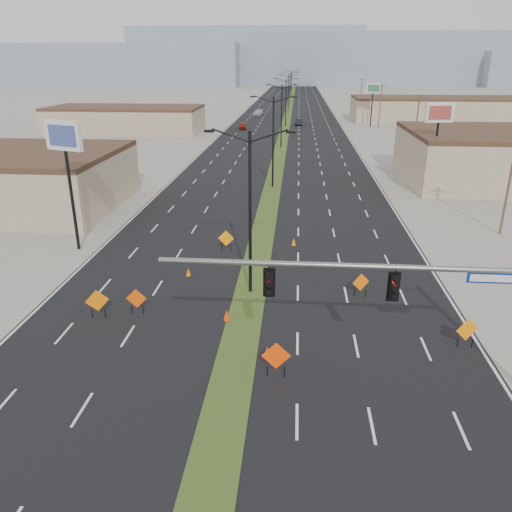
# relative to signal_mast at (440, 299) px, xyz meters

# --- Properties ---
(ground) EXTENTS (600.00, 600.00, 0.00)m
(ground) POSITION_rel_signal_mast_xyz_m (-8.56, -2.00, -4.79)
(ground) COLOR gray
(ground) RESTS_ON ground
(road_surface) EXTENTS (25.00, 400.00, 0.02)m
(road_surface) POSITION_rel_signal_mast_xyz_m (-8.56, 98.00, -4.79)
(road_surface) COLOR black
(road_surface) RESTS_ON ground
(median_strip) EXTENTS (2.00, 400.00, 0.04)m
(median_strip) POSITION_rel_signal_mast_xyz_m (-8.56, 98.00, -4.79)
(median_strip) COLOR #364C1B
(median_strip) RESTS_ON ground
(building_sw_far) EXTENTS (30.00, 14.00, 4.50)m
(building_sw_far) POSITION_rel_signal_mast_xyz_m (-40.56, 83.00, -2.54)
(building_sw_far) COLOR tan
(building_sw_far) RESTS_ON ground
(building_se_far) EXTENTS (44.00, 16.00, 5.00)m
(building_se_far) POSITION_rel_signal_mast_xyz_m (29.44, 108.00, -2.29)
(building_se_far) COLOR tan
(building_se_far) RESTS_ON ground
(mesa_west) EXTENTS (180.00, 50.00, 22.00)m
(mesa_west) POSITION_rel_signal_mast_xyz_m (-128.56, 278.00, 6.21)
(mesa_west) COLOR gray
(mesa_west) RESTS_ON ground
(mesa_center) EXTENTS (220.00, 50.00, 28.00)m
(mesa_center) POSITION_rel_signal_mast_xyz_m (31.44, 298.00, 9.21)
(mesa_center) COLOR gray
(mesa_center) RESTS_ON ground
(mesa_backdrop) EXTENTS (140.00, 50.00, 32.00)m
(mesa_backdrop) POSITION_rel_signal_mast_xyz_m (-38.56, 318.00, 11.21)
(mesa_backdrop) COLOR gray
(mesa_backdrop) RESTS_ON ground
(signal_mast) EXTENTS (16.30, 0.60, 8.00)m
(signal_mast) POSITION_rel_signal_mast_xyz_m (0.00, 0.00, 0.00)
(signal_mast) COLOR slate
(signal_mast) RESTS_ON ground
(streetlight_0) EXTENTS (5.15, 0.24, 10.02)m
(streetlight_0) POSITION_rel_signal_mast_xyz_m (-8.56, 10.00, 0.63)
(streetlight_0) COLOR black
(streetlight_0) RESTS_ON ground
(streetlight_1) EXTENTS (5.15, 0.24, 10.02)m
(streetlight_1) POSITION_rel_signal_mast_xyz_m (-8.56, 38.00, 0.63)
(streetlight_1) COLOR black
(streetlight_1) RESTS_ON ground
(streetlight_2) EXTENTS (5.15, 0.24, 10.02)m
(streetlight_2) POSITION_rel_signal_mast_xyz_m (-8.56, 66.00, 0.63)
(streetlight_2) COLOR black
(streetlight_2) RESTS_ON ground
(streetlight_3) EXTENTS (5.15, 0.24, 10.02)m
(streetlight_3) POSITION_rel_signal_mast_xyz_m (-8.56, 94.00, 0.63)
(streetlight_3) COLOR black
(streetlight_3) RESTS_ON ground
(streetlight_4) EXTENTS (5.15, 0.24, 10.02)m
(streetlight_4) POSITION_rel_signal_mast_xyz_m (-8.56, 122.00, 0.63)
(streetlight_4) COLOR black
(streetlight_4) RESTS_ON ground
(streetlight_5) EXTENTS (5.15, 0.24, 10.02)m
(streetlight_5) POSITION_rel_signal_mast_xyz_m (-8.56, 150.00, 0.63)
(streetlight_5) COLOR black
(streetlight_5) RESTS_ON ground
(streetlight_6) EXTENTS (5.15, 0.24, 10.02)m
(streetlight_6) POSITION_rel_signal_mast_xyz_m (-8.56, 178.00, 0.63)
(streetlight_6) COLOR black
(streetlight_6) RESTS_ON ground
(utility_pole_0) EXTENTS (1.60, 0.20, 9.00)m
(utility_pole_0) POSITION_rel_signal_mast_xyz_m (11.44, 23.00, -0.12)
(utility_pole_0) COLOR #4C3823
(utility_pole_0) RESTS_ON ground
(utility_pole_1) EXTENTS (1.60, 0.20, 9.00)m
(utility_pole_1) POSITION_rel_signal_mast_xyz_m (11.44, 58.00, -0.12)
(utility_pole_1) COLOR #4C3823
(utility_pole_1) RESTS_ON ground
(utility_pole_2) EXTENTS (1.60, 0.20, 9.00)m
(utility_pole_2) POSITION_rel_signal_mast_xyz_m (11.44, 93.00, -0.12)
(utility_pole_2) COLOR #4C3823
(utility_pole_2) RESTS_ON ground
(utility_pole_3) EXTENTS (1.60, 0.20, 9.00)m
(utility_pole_3) POSITION_rel_signal_mast_xyz_m (11.44, 128.00, -0.12)
(utility_pole_3) COLOR #4C3823
(utility_pole_3) RESTS_ON ground
(car_left) EXTENTS (1.93, 4.04, 1.33)m
(car_left) POSITION_rel_signal_mast_xyz_m (-17.48, 88.93, -4.12)
(car_left) COLOR maroon
(car_left) RESTS_ON ground
(car_mid) EXTENTS (1.71, 4.29, 1.39)m
(car_mid) POSITION_rel_signal_mast_xyz_m (-5.57, 96.54, -4.10)
(car_mid) COLOR black
(car_mid) RESTS_ON ground
(car_far) EXTENTS (2.59, 5.05, 1.40)m
(car_far) POSITION_rel_signal_mast_xyz_m (-16.23, 116.91, -4.09)
(car_far) COLOR #A9AEB3
(car_far) RESTS_ON ground
(construction_sign_0) EXTENTS (1.19, 0.57, 1.72)m
(construction_sign_0) POSITION_rel_signal_mast_xyz_m (-16.85, 5.90, -3.78)
(construction_sign_0) COLOR orange
(construction_sign_0) RESTS_ON ground
(construction_sign_1) EXTENTS (1.17, 0.07, 1.56)m
(construction_sign_1) POSITION_rel_signal_mast_xyz_m (-14.80, 6.55, -3.88)
(construction_sign_1) COLOR #E14904
(construction_sign_1) RESTS_ON ground
(construction_sign_2) EXTENTS (1.23, 0.10, 1.64)m
(construction_sign_2) POSITION_rel_signal_mast_xyz_m (-11.07, 17.07, -3.83)
(construction_sign_2) COLOR orange
(construction_sign_2) RESTS_ON ground
(construction_sign_3) EXTENTS (1.36, 0.14, 1.81)m
(construction_sign_3) POSITION_rel_signal_mast_xyz_m (-6.56, 1.02, -3.72)
(construction_sign_3) COLOR #EB3D04
(construction_sign_3) RESTS_ON ground
(construction_sign_4) EXTENTS (1.06, 0.51, 1.53)m
(construction_sign_4) POSITION_rel_signal_mast_xyz_m (-1.72, 9.89, -3.90)
(construction_sign_4) COLOR #F86405
(construction_sign_4) RESTS_ON ground
(construction_sign_5) EXTENTS (1.19, 0.44, 1.65)m
(construction_sign_5) POSITION_rel_signal_mast_xyz_m (2.94, 4.34, -3.82)
(construction_sign_5) COLOR orange
(construction_sign_5) RESTS_ON ground
(cone_0) EXTENTS (0.39, 0.39, 0.59)m
(cone_0) POSITION_rel_signal_mast_xyz_m (-7.04, 2.67, -4.50)
(cone_0) COLOR #EC5D04
(cone_0) RESTS_ON ground
(cone_1) EXTENTS (0.44, 0.44, 0.65)m
(cone_1) POSITION_rel_signal_mast_xyz_m (-9.55, 6.19, -4.47)
(cone_1) COLOR #EE3605
(cone_1) RESTS_ON ground
(cone_2) EXTENTS (0.37, 0.37, 0.61)m
(cone_2) POSITION_rel_signal_mast_xyz_m (-5.92, 18.72, -4.49)
(cone_2) COLOR orange
(cone_2) RESTS_ON ground
(cone_3) EXTENTS (0.43, 0.43, 0.56)m
(cone_3) POSITION_rel_signal_mast_xyz_m (-12.99, 12.15, -4.51)
(cone_3) COLOR #D76E04
(cone_3) RESTS_ON ground
(pole_sign_west) EXTENTS (3.09, 1.46, 9.72)m
(pole_sign_west) POSITION_rel_signal_mast_xyz_m (-22.56, 16.57, 3.15)
(pole_sign_west) COLOR black
(pole_sign_west) RESTS_ON ground
(pole_sign_east_near) EXTENTS (3.10, 0.94, 9.49)m
(pole_sign_east_near) POSITION_rel_signal_mast_xyz_m (9.20, 37.98, 2.95)
(pole_sign_east_near) COLOR black
(pole_sign_east_near) RESTS_ON ground
(pole_sign_east_far) EXTENTS (2.89, 1.32, 9.04)m
(pole_sign_east_far) POSITION_rel_signal_mast_xyz_m (9.97, 94.99, 2.56)
(pole_sign_east_far) COLOR black
(pole_sign_east_far) RESTS_ON ground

